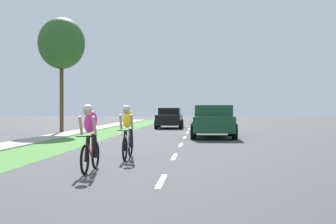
# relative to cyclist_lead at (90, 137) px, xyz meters

# --- Properties ---
(ground_plane) EXTENTS (120.00, 120.00, 0.00)m
(ground_plane) POSITION_rel_cyclist_lead_xyz_m (1.78, 11.12, -0.81)
(ground_plane) COLOR #424244
(grass_verge) EXTENTS (2.34, 70.00, 0.01)m
(grass_verge) POSITION_rel_cyclist_lead_xyz_m (-3.13, 11.12, -0.81)
(grass_verge) COLOR #478438
(grass_verge) RESTS_ON ground_plane
(sidewalk_concrete) EXTENTS (1.43, 70.00, 0.10)m
(sidewalk_concrete) POSITION_rel_cyclist_lead_xyz_m (-5.02, 11.12, -0.81)
(sidewalk_concrete) COLOR #9E998E
(sidewalk_concrete) RESTS_ON ground_plane
(lane_markings_center) EXTENTS (0.12, 53.13, 0.01)m
(lane_markings_center) POSITION_rel_cyclist_lead_xyz_m (1.78, 15.12, -0.81)
(lane_markings_center) COLOR white
(lane_markings_center) RESTS_ON ground_plane
(cyclist_lead) EXTENTS (0.42, 1.72, 1.58)m
(cyclist_lead) POSITION_rel_cyclist_lead_xyz_m (0.00, 0.00, 0.00)
(cyclist_lead) COLOR black
(cyclist_lead) RESTS_ON ground_plane
(cyclist_trailing) EXTENTS (0.42, 1.72, 1.58)m
(cyclist_trailing) POSITION_rel_cyclist_lead_xyz_m (0.45, 2.71, 0.00)
(cyclist_trailing) COLOR black
(cyclist_trailing) RESTS_ON ground_plane
(pickup_dark_green) EXTENTS (2.22, 5.10, 1.64)m
(pickup_dark_green) POSITION_rel_cyclist_lead_xyz_m (3.22, 12.68, 0.02)
(pickup_dark_green) COLOR #194C2D
(pickup_dark_green) RESTS_ON ground_plane
(sedan_black) EXTENTS (1.98, 4.30, 1.52)m
(sedan_black) POSITION_rel_cyclist_lead_xyz_m (0.27, 23.53, -0.04)
(sedan_black) COLOR black
(sedan_black) RESTS_ON ground_plane
(street_tree_near) EXTENTS (2.85, 2.85, 7.05)m
(street_tree_near) POSITION_rel_cyclist_lead_xyz_m (-5.93, 16.93, 4.63)
(street_tree_near) COLOR brown
(street_tree_near) RESTS_ON ground_plane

